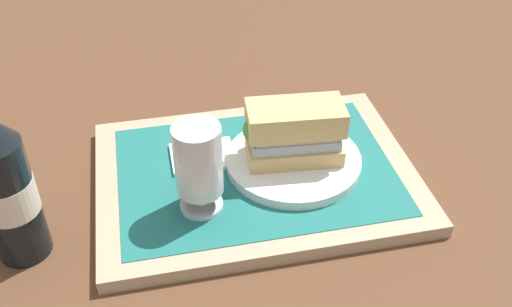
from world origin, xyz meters
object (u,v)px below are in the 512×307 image
Objects in this scene: plate at (294,162)px; beer_glass at (199,166)px; sandwich at (293,134)px; beer_bottle at (5,187)px.

plate is 0.16m from beer_glass.
beer_glass is at bearing 26.89° from sandwich.
sandwich is 0.15m from beer_glass.
beer_bottle is at bearing 2.53° from beer_glass.
beer_bottle is (0.36, 0.06, 0.03)m from sandwich.
plate is 1.40× the size of sandwich.
beer_glass is at bearing -177.47° from beer_bottle.
beer_bottle reaches higher than sandwich.
sandwich is 0.51× the size of beer_bottle.
sandwich is (0.00, -0.00, 0.05)m from plate.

